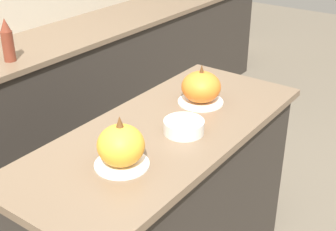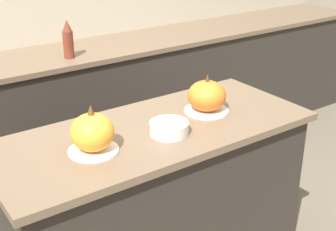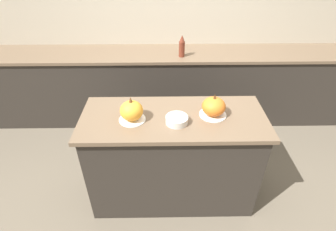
{
  "view_description": "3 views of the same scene",
  "coord_description": "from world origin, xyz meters",
  "px_view_note": "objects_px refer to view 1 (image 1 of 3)",
  "views": [
    {
      "loc": [
        -1.43,
        -1.05,
        1.9
      ],
      "look_at": [
        0.02,
        -0.0,
        0.99
      ],
      "focal_mm": 50.0,
      "sensor_mm": 36.0,
      "label": 1
    },
    {
      "loc": [
        -1.05,
        -1.61,
        1.84
      ],
      "look_at": [
        0.08,
        0.0,
        0.98
      ],
      "focal_mm": 50.0,
      "sensor_mm": 36.0,
      "label": 2
    },
    {
      "loc": [
        -0.07,
        -1.72,
        2.14
      ],
      "look_at": [
        -0.05,
        -0.03,
        0.97
      ],
      "focal_mm": 28.0,
      "sensor_mm": 36.0,
      "label": 3
    }
  ],
  "objects_px": {
    "pumpkin_cake_left": "(121,146)",
    "pumpkin_cake_right": "(201,88)",
    "bottle_tall": "(7,41)",
    "mixing_bowl": "(184,127)"
  },
  "relations": [
    {
      "from": "pumpkin_cake_left",
      "to": "mixing_bowl",
      "type": "height_order",
      "value": "pumpkin_cake_left"
    },
    {
      "from": "bottle_tall",
      "to": "mixing_bowl",
      "type": "xyz_separation_m",
      "value": [
        -0.11,
        -1.32,
        -0.1
      ]
    },
    {
      "from": "pumpkin_cake_left",
      "to": "pumpkin_cake_right",
      "type": "relative_size",
      "value": 0.95
    },
    {
      "from": "pumpkin_cake_right",
      "to": "bottle_tall",
      "type": "xyz_separation_m",
      "value": [
        -0.18,
        1.21,
        0.05
      ]
    },
    {
      "from": "bottle_tall",
      "to": "pumpkin_cake_left",
      "type": "bearing_deg",
      "value": -110.02
    },
    {
      "from": "pumpkin_cake_left",
      "to": "pumpkin_cake_right",
      "type": "distance_m",
      "value": 0.65
    },
    {
      "from": "bottle_tall",
      "to": "mixing_bowl",
      "type": "distance_m",
      "value": 1.32
    },
    {
      "from": "pumpkin_cake_right",
      "to": "bottle_tall",
      "type": "height_order",
      "value": "bottle_tall"
    },
    {
      "from": "pumpkin_cake_left",
      "to": "mixing_bowl",
      "type": "relative_size",
      "value": 1.2
    },
    {
      "from": "pumpkin_cake_left",
      "to": "mixing_bowl",
      "type": "distance_m",
      "value": 0.36
    }
  ]
}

